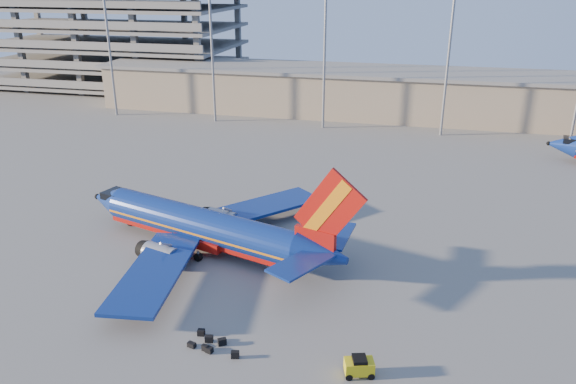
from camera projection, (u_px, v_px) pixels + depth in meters
name	position (u px, v px, depth m)	size (l,w,h in m)	color
ground	(288.00, 247.00, 55.58)	(220.00, 220.00, 0.00)	slate
terminal_building	(415.00, 94.00, 104.21)	(122.00, 16.00, 8.50)	gray
parking_garage	(108.00, 34.00, 132.00)	(62.00, 32.00, 21.40)	slate
light_mast_row	(387.00, 25.00, 89.63)	(101.60, 1.60, 28.65)	gray
aircraft_main	(208.00, 228.00, 54.33)	(30.99, 29.35, 10.79)	navy
baggage_tug	(359.00, 366.00, 37.69)	(2.24, 1.72, 1.42)	gold
luggage_pile	(212.00, 344.00, 40.75)	(4.13, 2.39, 0.55)	black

